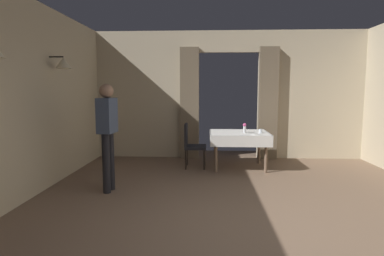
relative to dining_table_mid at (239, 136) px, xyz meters
The scene contains 8 objects.
ground 3.21m from the dining_table_mid, 93.05° to the right, with size 10.08×10.08×0.00m, color #7A604C.
wall_back 1.36m from the dining_table_mid, 99.16° to the left, with size 6.40×0.27×3.00m.
dining_table_mid is the anchor object (origin of this frame).
chair_mid_left 1.00m from the dining_table_mid, behind, with size 0.45×0.44×0.93m.
flower_vase_mid 0.24m from the dining_table_mid, 46.75° to the right, with size 0.07×0.07×0.20m.
plate_mid_b 0.48m from the dining_table_mid, 49.73° to the right, with size 0.21×0.21×0.01m, color white.
glass_mid_c 0.46m from the dining_table_mid, 14.25° to the right, with size 0.08×0.08×0.08m, color silver.
person_waiter_by_doorway 2.84m from the dining_table_mid, 142.57° to the right, with size 0.25×0.38×1.72m.
Camera 1 is at (-0.49, -3.57, 1.62)m, focal length 30.26 mm.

